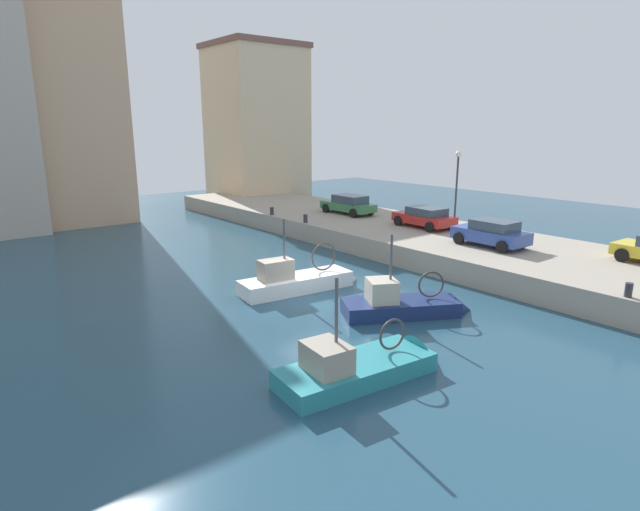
{
  "coord_description": "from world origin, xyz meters",
  "views": [
    {
      "loc": [
        -13.43,
        -17.08,
        7.48
      ],
      "look_at": [
        2.38,
        2.35,
        1.2
      ],
      "focal_mm": 29.08,
      "sensor_mm": 36.0,
      "label": 1
    }
  ],
  "objects_px": {
    "parked_car_green": "(349,204)",
    "mooring_bollard_mid": "(305,218)",
    "fishing_boat_navy": "(408,311)",
    "parked_car_blue": "(491,233)",
    "fishing_boat_white": "(302,287)",
    "mooring_bollard_south": "(629,290)",
    "fishing_boat_teal": "(366,373)",
    "mooring_bollard_north": "(272,211)",
    "parked_car_red": "(425,217)",
    "quay_streetlamp": "(457,177)"
  },
  "relations": [
    {
      "from": "parked_car_blue",
      "to": "mooring_bollard_north",
      "type": "bearing_deg",
      "value": 102.24
    },
    {
      "from": "parked_car_red",
      "to": "parked_car_green",
      "type": "bearing_deg",
      "value": 91.81
    },
    {
      "from": "fishing_boat_navy",
      "to": "mooring_bollard_mid",
      "type": "xyz_separation_m",
      "value": [
        5.4,
        13.86,
        1.34
      ]
    },
    {
      "from": "fishing_boat_white",
      "to": "mooring_bollard_mid",
      "type": "relative_size",
      "value": 11.5
    },
    {
      "from": "fishing_boat_teal",
      "to": "mooring_bollard_south",
      "type": "xyz_separation_m",
      "value": [
        10.51,
        -3.31,
        1.36
      ]
    },
    {
      "from": "fishing_boat_navy",
      "to": "fishing_boat_white",
      "type": "bearing_deg",
      "value": 104.52
    },
    {
      "from": "parked_car_green",
      "to": "mooring_bollard_south",
      "type": "relative_size",
      "value": 7.94
    },
    {
      "from": "fishing_boat_white",
      "to": "mooring_bollard_north",
      "type": "bearing_deg",
      "value": 61.52
    },
    {
      "from": "fishing_boat_teal",
      "to": "mooring_bollard_mid",
      "type": "xyz_separation_m",
      "value": [
        10.51,
        16.69,
        1.36
      ]
    },
    {
      "from": "parked_car_green",
      "to": "parked_car_blue",
      "type": "bearing_deg",
      "value": -95.42
    },
    {
      "from": "fishing_boat_navy",
      "to": "parked_car_green",
      "type": "relative_size",
      "value": 1.26
    },
    {
      "from": "mooring_bollard_south",
      "to": "mooring_bollard_north",
      "type": "relative_size",
      "value": 1.0
    },
    {
      "from": "parked_car_blue",
      "to": "mooring_bollard_north",
      "type": "distance_m",
      "value": 16.22
    },
    {
      "from": "fishing_boat_teal",
      "to": "parked_car_red",
      "type": "distance_m",
      "value": 18.74
    },
    {
      "from": "mooring_bollard_south",
      "to": "fishing_boat_white",
      "type": "bearing_deg",
      "value": 120.54
    },
    {
      "from": "parked_car_green",
      "to": "mooring_bollard_mid",
      "type": "relative_size",
      "value": 7.94
    },
    {
      "from": "fishing_boat_teal",
      "to": "parked_car_green",
      "type": "relative_size",
      "value": 1.36
    },
    {
      "from": "quay_streetlamp",
      "to": "fishing_boat_navy",
      "type": "bearing_deg",
      "value": -151.27
    },
    {
      "from": "parked_car_blue",
      "to": "mooring_bollard_north",
      "type": "relative_size",
      "value": 7.22
    },
    {
      "from": "fishing_boat_teal",
      "to": "mooring_bollard_north",
      "type": "relative_size",
      "value": 10.77
    },
    {
      "from": "quay_streetlamp",
      "to": "parked_car_green",
      "type": "bearing_deg",
      "value": 96.67
    },
    {
      "from": "fishing_boat_white",
      "to": "fishing_boat_teal",
      "type": "bearing_deg",
      "value": -114.46
    },
    {
      "from": "parked_car_blue",
      "to": "parked_car_green",
      "type": "height_order",
      "value": "parked_car_blue"
    },
    {
      "from": "mooring_bollard_south",
      "to": "mooring_bollard_mid",
      "type": "distance_m",
      "value": 20.0
    },
    {
      "from": "mooring_bollard_south",
      "to": "quay_streetlamp",
      "type": "distance_m",
      "value": 13.77
    },
    {
      "from": "parked_car_red",
      "to": "mooring_bollard_north",
      "type": "distance_m",
      "value": 11.22
    },
    {
      "from": "fishing_boat_navy",
      "to": "parked_car_blue",
      "type": "xyz_separation_m",
      "value": [
        8.83,
        2.02,
        1.8
      ]
    },
    {
      "from": "fishing_boat_navy",
      "to": "parked_car_blue",
      "type": "bearing_deg",
      "value": 12.87
    },
    {
      "from": "parked_car_green",
      "to": "quay_streetlamp",
      "type": "distance_m",
      "value": 9.06
    },
    {
      "from": "fishing_boat_teal",
      "to": "quay_streetlamp",
      "type": "distance_m",
      "value": 18.94
    },
    {
      "from": "parked_car_red",
      "to": "mooring_bollard_south",
      "type": "xyz_separation_m",
      "value": [
        -4.86,
        -13.89,
        -0.4
      ]
    },
    {
      "from": "parked_car_red",
      "to": "parked_car_green",
      "type": "distance_m",
      "value": 6.94
    },
    {
      "from": "mooring_bollard_south",
      "to": "parked_car_green",
      "type": "bearing_deg",
      "value": 77.45
    },
    {
      "from": "parked_car_green",
      "to": "quay_streetlamp",
      "type": "xyz_separation_m",
      "value": [
        1.01,
        -8.64,
        2.55
      ]
    },
    {
      "from": "parked_car_red",
      "to": "parked_car_blue",
      "type": "xyz_separation_m",
      "value": [
        -1.42,
        -5.74,
        0.05
      ]
    },
    {
      "from": "parked_car_red",
      "to": "mooring_bollard_north",
      "type": "height_order",
      "value": "parked_car_red"
    },
    {
      "from": "parked_car_red",
      "to": "parked_car_green",
      "type": "xyz_separation_m",
      "value": [
        -0.22,
        6.94,
        0.03
      ]
    },
    {
      "from": "fishing_boat_white",
      "to": "parked_car_green",
      "type": "xyz_separation_m",
      "value": [
        11.42,
        9.34,
        1.78
      ]
    },
    {
      "from": "mooring_bollard_mid",
      "to": "mooring_bollard_north",
      "type": "relative_size",
      "value": 1.0
    },
    {
      "from": "fishing_boat_white",
      "to": "mooring_bollard_south",
      "type": "relative_size",
      "value": 11.5
    },
    {
      "from": "fishing_boat_navy",
      "to": "parked_car_red",
      "type": "xyz_separation_m",
      "value": [
        10.25,
        7.75,
        1.75
      ]
    },
    {
      "from": "mooring_bollard_mid",
      "to": "quay_streetlamp",
      "type": "xyz_separation_m",
      "value": [
        5.65,
        -7.8,
        2.98
      ]
    },
    {
      "from": "fishing_boat_teal",
      "to": "mooring_bollard_north",
      "type": "distance_m",
      "value": 23.24
    },
    {
      "from": "quay_streetlamp",
      "to": "fishing_boat_white",
      "type": "bearing_deg",
      "value": -176.79
    },
    {
      "from": "mooring_bollard_north",
      "to": "fishing_boat_white",
      "type": "bearing_deg",
      "value": -118.48
    },
    {
      "from": "parked_car_blue",
      "to": "parked_car_green",
      "type": "xyz_separation_m",
      "value": [
        1.2,
        12.68,
        -0.02
      ]
    },
    {
      "from": "fishing_boat_navy",
      "to": "mooring_bollard_south",
      "type": "height_order",
      "value": "fishing_boat_navy"
    },
    {
      "from": "fishing_boat_navy",
      "to": "parked_car_green",
      "type": "height_order",
      "value": "fishing_boat_navy"
    },
    {
      "from": "parked_car_red",
      "to": "fishing_boat_navy",
      "type": "bearing_deg",
      "value": -142.9
    },
    {
      "from": "fishing_boat_teal",
      "to": "parked_car_blue",
      "type": "height_order",
      "value": "fishing_boat_teal"
    }
  ]
}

